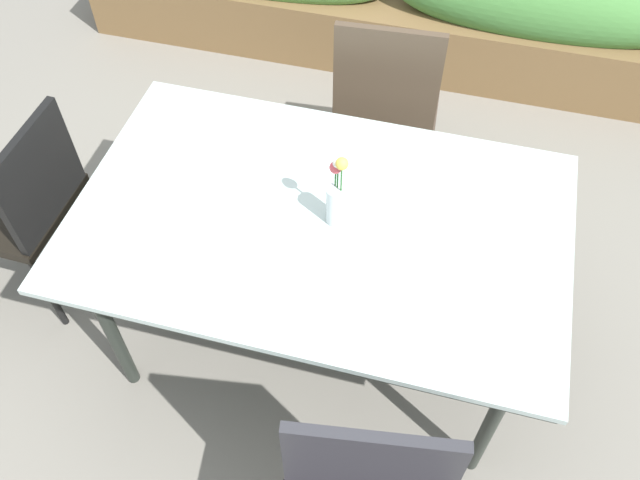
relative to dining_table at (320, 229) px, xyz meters
The scene contains 6 objects.
ground_plane 0.71m from the dining_table, 138.68° to the left, with size 12.00×12.00×0.00m, color gray.
dining_table is the anchor object (origin of this frame).
chair_far_side 0.87m from the dining_table, 85.90° to the left, with size 0.46×0.46×0.98m.
chair_end_left 1.18m from the dining_table, behind, with size 0.45×0.45×0.87m.
flower_vase 0.18m from the dining_table, ahead, with size 0.06×0.06×0.28m.
planter_box 1.91m from the dining_table, 92.63° to the left, with size 3.44×0.40×0.68m.
Camera 1 is at (0.38, -1.34, 2.40)m, focal length 37.43 mm.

